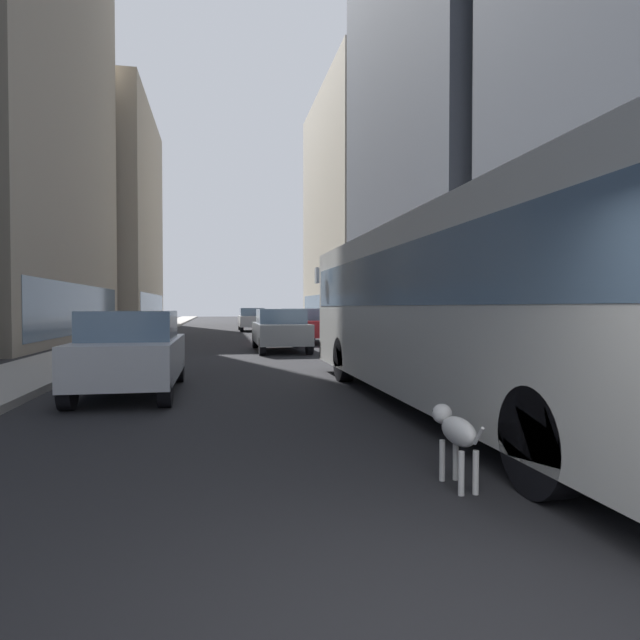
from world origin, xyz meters
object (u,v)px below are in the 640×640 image
at_px(car_grey_wagon, 280,330).
at_px(car_red_coupe, 302,325).
at_px(transit_bus, 458,302).
at_px(pedestrian_in_coat, 500,337).
at_px(car_white_van, 252,319).
at_px(dalmatian_dog, 455,431).
at_px(pedestrian_with_handbag, 621,347).
at_px(car_silver_sedan, 131,352).

bearing_deg(car_grey_wagon, car_red_coupe, 71.96).
relative_size(transit_bus, pedestrian_in_coat, 6.82).
xyz_separation_m(car_white_van, car_grey_wagon, (0.00, -17.84, 0.00)).
xyz_separation_m(car_white_van, dalmatian_dog, (-0.13, -33.70, -0.31)).
bearing_deg(pedestrian_with_handbag, car_white_van, 98.20).
bearing_deg(pedestrian_in_coat, car_white_van, 98.25).
bearing_deg(pedestrian_in_coat, car_red_coupe, 99.32).
bearing_deg(dalmatian_dog, pedestrian_with_handbag, 36.17).
xyz_separation_m(car_white_van, pedestrian_with_handbag, (4.38, -30.40, 0.19)).
height_order(transit_bus, car_red_coupe, transit_bus).
bearing_deg(car_grey_wagon, pedestrian_in_coat, -67.15).
height_order(car_red_coupe, pedestrian_in_coat, pedestrian_in_coat).
bearing_deg(pedestrian_in_coat, car_grey_wagon, 112.85).
height_order(car_white_van, car_red_coupe, same).
bearing_deg(transit_bus, car_red_coupe, 90.00).
xyz_separation_m(transit_bus, car_red_coupe, (0.00, 17.07, -0.95)).
relative_size(transit_bus, car_red_coupe, 2.41).
relative_size(pedestrian_with_handbag, pedestrian_in_coat, 1.00).
xyz_separation_m(car_silver_sedan, pedestrian_with_handbag, (8.38, -2.88, 0.19)).
bearing_deg(car_white_van, pedestrian_in_coat, -81.75).
relative_size(car_white_van, pedestrian_with_handbag, 2.34).
bearing_deg(transit_bus, car_grey_wagon, 97.50).
bearing_deg(pedestrian_with_handbag, car_red_coupe, 99.04).
bearing_deg(car_red_coupe, car_grey_wagon, -108.04).
bearing_deg(car_white_van, dalmatian_dog, -90.23).
bearing_deg(transit_bus, car_silver_sedan, 156.14).
bearing_deg(pedestrian_with_handbag, dalmatian_dog, -143.83).
bearing_deg(transit_bus, pedestrian_with_handbag, -8.21).
xyz_separation_m(car_silver_sedan, car_grey_wagon, (4.00, 9.68, 0.00)).
distance_m(dalmatian_dog, pedestrian_with_handbag, 5.61).
height_order(car_silver_sedan, pedestrian_in_coat, pedestrian_in_coat).
bearing_deg(pedestrian_in_coat, dalmatian_dog, -122.06).
bearing_deg(dalmatian_dog, car_white_van, 89.77).
bearing_deg(pedestrian_in_coat, pedestrian_with_handbag, -82.20).
bearing_deg(transit_bus, dalmatian_dog, -115.10).
bearing_deg(dalmatian_dog, transit_bus, 64.90).
xyz_separation_m(car_red_coupe, pedestrian_in_coat, (2.34, -14.26, 0.18)).
relative_size(car_red_coupe, pedestrian_in_coat, 2.83).
relative_size(car_red_coupe, pedestrian_with_handbag, 2.83).
relative_size(car_grey_wagon, pedestrian_with_handbag, 2.60).
relative_size(car_grey_wagon, car_red_coupe, 0.92).
bearing_deg(pedestrian_with_handbag, car_grey_wagon, 109.23).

